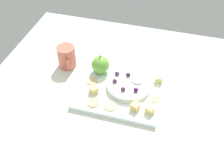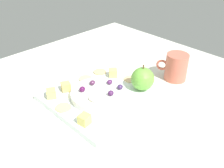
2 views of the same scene
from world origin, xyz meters
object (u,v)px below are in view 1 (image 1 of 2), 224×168
Objects in this scene: cheese_cube_0 at (159,79)px; apple_slice_0 at (138,80)px; platter at (121,89)px; grape_4 at (123,89)px; cracker_1 at (93,103)px; cracker_0 at (92,81)px; cracker_3 at (155,98)px; cheese_cube_1 at (94,90)px; cheese_cube_3 at (135,107)px; serving_dish at (129,86)px; apple_whole at (101,65)px; cheese_cube_2 at (150,110)px; cracker_2 at (111,106)px; grape_1 at (128,74)px; grape_0 at (115,81)px; grape_2 at (136,90)px; cup at (67,57)px; grape_3 at (117,73)px.

cheese_cube_0 and apple_slice_0 have the same top height.
platter is 17.62× the size of grape_4.
cheese_cube_0 reaches higher than cracker_1.
cracker_0 is 25.75cm from cracker_3.
cheese_cube_3 is (16.82, -3.97, 0.00)cm from cheese_cube_1.
platter is at bearing 114.33° from grape_4.
cracker_1 is at bearing -142.81° from grape_4.
platter is 3.52cm from serving_dish.
cracker_1 is (2.49, -17.30, -3.47)cm from apple_whole.
cheese_cube_0 is at bearing 30.88° from serving_dish.
cheese_cube_2 is at bearing -27.44° from grape_4.
apple_whole is 19.82cm from cracker_2.
apple_whole reaches higher than cheese_cube_1.
cracker_1 and cracker_3 have the same top height.
apple_whole reaches higher than cracker_3.
cracker_1 is at bearing -140.27° from cheese_cube_0.
cheese_cube_0 and cheese_cube_2 have the same top height.
cracker_2 is at bearing -129.75° from cheese_cube_0.
apple_whole reaches higher than cheese_cube_2.
grape_4 is at bearing -15.45° from cracker_0.
cheese_cube_3 is 8.53cm from grape_4.
grape_1 is at bearing 108.36° from serving_dish.
cracker_2 is at bearing -83.03° from grape_0.
cheese_cube_1 is at bearing -170.05° from grape_4.
serving_dish is 5.20cm from grape_2.
apple_whole is 2.67× the size of cheese_cube_2.
apple_slice_0 is (13.55, 13.78, 2.30)cm from cracker_1.
serving_dish is (2.80, 0.63, 2.04)cm from platter.
grape_2 reaches higher than cheese_cube_3.
apple_slice_0 is at bearing -9.97° from cup.
grape_3 is at bearing 123.07° from platter.
grape_3 is at bearing -17.77° from apple_whole.
serving_dish is 6.09× the size of cheese_cube_1.
apple_slice_0 is at bearing -7.31° from grape_3.
cheese_cube_0 is at bearing 41.62° from grape_4.
cheese_cube_2 is at bearing -10.18° from cheese_cube_1.
cheese_cube_3 is 21.84cm from cracker_0.
grape_3 is (7.59, -2.43, -0.71)cm from apple_whole.
cup reaches higher than cracker_3.
apple_whole is at bearing 150.69° from grape_2.
platter is 4.62cm from grape_0.
cheese_cube_0 is at bearing 39.73° from cracker_1.
cup is (-31.58, 5.55, 0.36)cm from apple_slice_0.
grape_0 is (-2.52, -0.09, 3.88)cm from platter.
cracker_0 is at bearing 158.85° from cheese_cube_2.
grape_0 and grape_4 have the same top height.
cracker_2 is 1.00× the size of cracker_3.
cup is (-18.04, 19.34, 2.66)cm from cracker_1.
cup is at bearing 160.54° from grape_2.
platter is 7.17× the size of cracker_2.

